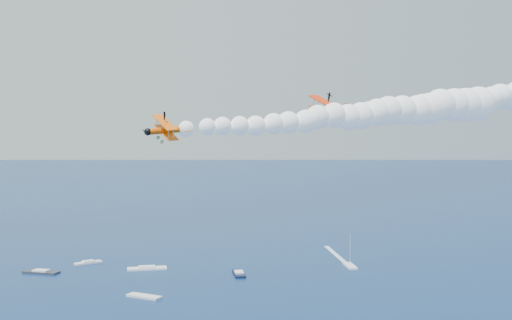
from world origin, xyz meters
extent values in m
cube|color=white|center=(82.14, 156.30, 0.35)|extent=(5.00, 11.17, 0.70)
cube|color=white|center=(5.90, 171.37, 0.35)|extent=(14.99, 5.49, 0.70)
cube|color=#2A2D38|center=(-32.54, 175.09, 0.35)|extent=(13.93, 10.42, 0.70)
cube|color=silver|center=(-15.53, 187.68, 0.35)|extent=(11.28, 7.18, 0.70)
cube|color=silver|center=(1.24, 130.68, 0.35)|extent=(11.20, 10.60, 0.70)
cube|color=black|center=(37.67, 154.05, 0.35)|extent=(5.17, 12.39, 0.70)
cube|color=white|center=(85.72, 180.43, 0.03)|extent=(7.56, 37.88, 0.04)
camera|label=1|loc=(-16.99, -80.65, 55.45)|focal=46.81mm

